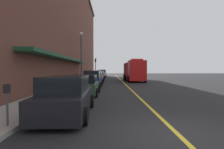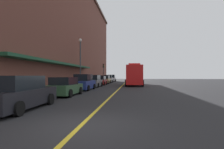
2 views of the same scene
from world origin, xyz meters
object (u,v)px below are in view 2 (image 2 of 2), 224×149
at_px(parked_car_4, 100,81).
at_px(parking_meter_0, 86,79).
at_px(parked_car_5, 105,80).
at_px(parked_car_6, 108,79).
at_px(parked_car_0, 19,94).
at_px(fire_truck, 134,76).
at_px(street_lamp_left, 80,57).
at_px(traffic_light_near, 103,69).
at_px(parking_meter_1, 87,79).
at_px(parking_meter_2, 67,81).
at_px(parked_car_2, 84,83).
at_px(parked_car_7, 112,78).
at_px(parking_meter_3, 101,78).
at_px(parked_car_3, 93,81).
at_px(parked_car_1, 65,87).

bearing_deg(parked_car_4, parking_meter_0, 162.56).
height_order(parked_car_5, parked_car_6, parked_car_6).
distance_m(parked_car_0, parked_car_6, 33.95).
bearing_deg(parked_car_4, parked_car_6, -0.15).
distance_m(parked_car_4, fire_truck, 6.11).
relative_size(parked_car_6, fire_truck, 0.55).
bearing_deg(parked_car_0, parked_car_5, -1.04).
relative_size(parked_car_5, street_lamp_left, 0.61).
xyz_separation_m(parked_car_4, parked_car_5, (-0.05, 5.87, 0.05)).
height_order(fire_truck, traffic_light_near, traffic_light_near).
distance_m(parking_meter_1, parking_meter_2, 8.82).
height_order(parked_car_2, parking_meter_0, parked_car_2).
bearing_deg(parked_car_0, parked_car_2, -1.36).
relative_size(parked_car_0, parking_meter_1, 3.69).
xyz_separation_m(parked_car_0, parked_car_6, (-0.13, 33.95, 0.04)).
relative_size(parked_car_6, parked_car_7, 0.92).
bearing_deg(parked_car_7, parking_meter_1, 174.17).
relative_size(parked_car_6, parking_meter_0, 3.27).
bearing_deg(parked_car_4, parking_meter_1, 159.54).
bearing_deg(street_lamp_left, parking_meter_3, 87.50).
bearing_deg(traffic_light_near, parking_meter_2, -90.15).
bearing_deg(parked_car_3, traffic_light_near, 5.45).
distance_m(parked_car_3, parking_meter_1, 2.38).
xyz_separation_m(parked_car_2, parked_car_7, (0.02, 27.53, 0.01)).
distance_m(fire_truck, parking_meter_1, 7.58).
bearing_deg(parking_meter_0, parked_car_2, -77.56).
xyz_separation_m(parked_car_4, traffic_light_near, (-1.31, 11.50, 2.42)).
relative_size(parked_car_0, parking_meter_3, 3.69).
xyz_separation_m(parked_car_5, parking_meter_3, (-1.32, 2.35, 0.27)).
bearing_deg(parked_car_3, fire_truck, -53.58).
relative_size(parked_car_2, parking_meter_3, 3.27).
xyz_separation_m(parking_meter_0, parking_meter_2, (0.00, -8.11, 0.00)).
height_order(parked_car_0, parking_meter_3, parked_car_0).
height_order(parked_car_3, parking_meter_0, parked_car_3).
xyz_separation_m(parking_meter_3, street_lamp_left, (-0.60, -13.73, 3.34)).
bearing_deg(parked_car_1, parking_meter_2, 18.88).
height_order(parked_car_2, parked_car_5, parked_car_2).
xyz_separation_m(parked_car_1, parking_meter_2, (-1.44, 4.33, 0.33)).
xyz_separation_m(parked_car_3, parked_car_5, (-0.08, 11.51, -0.02)).
bearing_deg(traffic_light_near, parking_meter_1, -90.23).
relative_size(parked_car_5, fire_truck, 0.53).
bearing_deg(parked_car_3, parked_car_6, 1.20).
height_order(parked_car_0, parking_meter_0, parked_car_0).
bearing_deg(parked_car_6, parking_meter_1, 172.60).
distance_m(parking_meter_0, street_lamp_left, 3.56).
bearing_deg(parking_meter_2, parked_car_5, 85.91).
height_order(parked_car_2, parked_car_3, parked_car_2).
relative_size(parked_car_7, fire_truck, 0.60).
xyz_separation_m(parking_meter_0, parking_meter_1, (0.00, 0.71, 0.00)).
xyz_separation_m(parked_car_3, parking_meter_3, (-1.39, 13.85, 0.25)).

